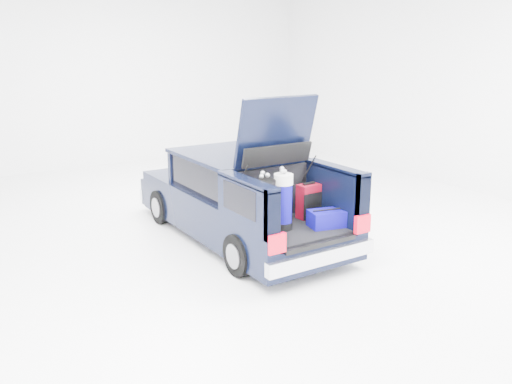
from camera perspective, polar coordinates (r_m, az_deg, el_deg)
ground at (r=9.28m, az=-1.66°, el=-4.79°), size 14.00×14.00×0.00m
car at (r=9.16m, az=-2.04°, el=-0.64°), size 1.87×4.65×2.47m
red_suitcase at (r=8.32m, az=5.58°, el=-0.98°), size 0.35×0.23×0.56m
black_golf_bag at (r=7.50m, az=0.89°, el=-1.57°), size 0.31×0.38×0.91m
blue_golf_bag at (r=7.74m, az=2.88°, el=-0.97°), size 0.34×0.34×0.92m
blue_duffel at (r=7.99m, az=7.43°, el=-2.77°), size 0.57×0.44×0.27m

